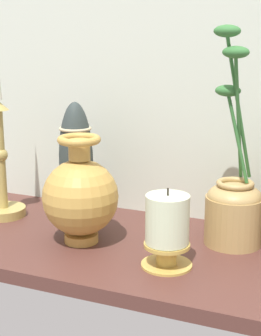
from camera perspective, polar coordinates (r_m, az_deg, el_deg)
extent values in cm
cube|color=#512E28|center=(94.04, 3.51, -9.38)|extent=(100.00, 36.00, 2.40)
cube|color=silver|center=(103.94, 7.28, 11.95)|extent=(120.00, 2.00, 65.00)
cylinder|color=tan|center=(112.43, -13.56, -4.61)|extent=(8.93, 8.93, 1.80)
cylinder|color=tan|center=(109.46, -13.89, 0.87)|extent=(1.84, 1.84, 20.25)
sphere|color=tan|center=(109.24, -13.92, 1.38)|extent=(2.94, 2.94, 2.94)
cylinder|color=gold|center=(96.46, -5.35, -7.51)|extent=(6.14, 6.14, 1.60)
sphere|color=gold|center=(93.92, -5.45, -3.18)|extent=(13.66, 13.66, 13.66)
cylinder|color=gold|center=(91.72, -5.58, 1.98)|extent=(3.82, 3.82, 3.62)
torus|color=gold|center=(91.36, -5.61, 3.09)|extent=(7.60, 7.60, 1.37)
cylinder|color=tan|center=(95.79, 11.10, -5.59)|extent=(10.23, 10.23, 8.75)
ellipsoid|color=tan|center=(94.42, 11.22, -3.09)|extent=(9.72, 9.72, 4.86)
torus|color=tan|center=(93.74, 11.29, -1.67)|extent=(6.64, 6.64, 1.01)
cylinder|color=#367236|center=(91.12, 11.68, 6.18)|extent=(4.16, 7.44, 24.93)
ellipsoid|color=#367236|center=(87.33, 10.45, 14.42)|extent=(4.40, 2.80, 2.00)
cylinder|color=#367236|center=(91.90, 11.53, 3.18)|extent=(4.49, 1.23, 15.83)
ellipsoid|color=#367236|center=(90.84, 10.53, 8.25)|extent=(4.40, 2.80, 2.00)
cylinder|color=#367236|center=(91.36, 11.63, 5.16)|extent=(1.16, 7.36, 21.75)
ellipsoid|color=#367236|center=(87.07, 11.36, 12.22)|extent=(4.40, 2.80, 2.00)
cylinder|color=gold|center=(86.30, 3.95, -9.43)|extent=(3.34, 3.34, 3.66)
cylinder|color=gold|center=(86.88, 3.94, -10.30)|extent=(8.34, 8.34, 0.80)
cylinder|color=gold|center=(85.58, 3.97, -8.31)|extent=(7.51, 7.51, 0.60)
cylinder|color=beige|center=(84.01, 4.02, -5.57)|extent=(7.06, 7.06, 7.90)
cylinder|color=black|center=(82.59, 4.08, -2.59)|extent=(0.30, 0.30, 1.20)
ellipsoid|color=#303A39|center=(105.19, -5.92, 0.69)|extent=(6.79, 6.79, 23.89)
torus|color=#CCB78C|center=(103.84, -6.02, 4.28)|extent=(6.37, 6.37, 0.60)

